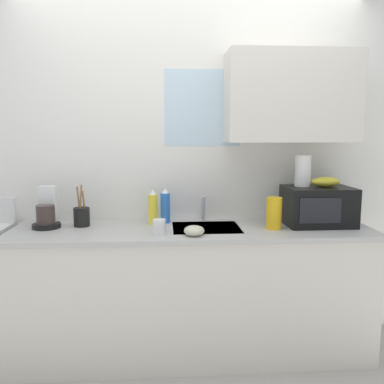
{
  "coord_description": "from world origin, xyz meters",
  "views": [
    {
      "loc": [
        -0.18,
        -2.63,
        1.53
      ],
      "look_at": [
        0.0,
        0.0,
        1.15
      ],
      "focal_mm": 37.09,
      "sensor_mm": 36.0,
      "label": 1
    }
  ],
  "objects_px": {
    "cereal_canister": "(274,213)",
    "microwave": "(318,206)",
    "dish_soap_bottle_yellow": "(153,208)",
    "small_bowl": "(194,231)",
    "coffee_maker": "(47,212)",
    "mug_white": "(159,227)",
    "utensil_crock": "(82,216)",
    "paper_towel_roll": "(303,171)",
    "banana_bunch": "(326,182)",
    "dish_soap_bottle_blue": "(165,207)"
  },
  "relations": [
    {
      "from": "cereal_canister",
      "to": "microwave",
      "type": "bearing_deg",
      "value": 16.17
    },
    {
      "from": "dish_soap_bottle_yellow",
      "to": "small_bowl",
      "type": "height_order",
      "value": "dish_soap_bottle_yellow"
    },
    {
      "from": "coffee_maker",
      "to": "dish_soap_bottle_yellow",
      "type": "bearing_deg",
      "value": 2.64
    },
    {
      "from": "cereal_canister",
      "to": "mug_white",
      "type": "height_order",
      "value": "cereal_canister"
    },
    {
      "from": "mug_white",
      "to": "utensil_crock",
      "type": "height_order",
      "value": "utensil_crock"
    },
    {
      "from": "small_bowl",
      "to": "paper_towel_roll",
      "type": "bearing_deg",
      "value": 20.73
    },
    {
      "from": "paper_towel_roll",
      "to": "small_bowl",
      "type": "distance_m",
      "value": 0.92
    },
    {
      "from": "banana_bunch",
      "to": "mug_white",
      "type": "xyz_separation_m",
      "value": [
        -1.16,
        -0.19,
        -0.26
      ]
    },
    {
      "from": "dish_soap_bottle_yellow",
      "to": "dish_soap_bottle_blue",
      "type": "bearing_deg",
      "value": 28.25
    },
    {
      "from": "microwave",
      "to": "utensil_crock",
      "type": "relative_size",
      "value": 1.56
    },
    {
      "from": "coffee_maker",
      "to": "mug_white",
      "type": "relative_size",
      "value": 2.95
    },
    {
      "from": "utensil_crock",
      "to": "dish_soap_bottle_yellow",
      "type": "bearing_deg",
      "value": 2.54
    },
    {
      "from": "paper_towel_roll",
      "to": "utensil_crock",
      "type": "xyz_separation_m",
      "value": [
        -1.55,
        0.02,
        -0.31
      ]
    },
    {
      "from": "coffee_maker",
      "to": "utensil_crock",
      "type": "distance_m",
      "value": 0.23
    },
    {
      "from": "microwave",
      "to": "coffee_maker",
      "type": "xyz_separation_m",
      "value": [
        -1.88,
        0.06,
        -0.03
      ]
    },
    {
      "from": "mug_white",
      "to": "dish_soap_bottle_yellow",
      "type": "bearing_deg",
      "value": 99.59
    },
    {
      "from": "banana_bunch",
      "to": "paper_towel_roll",
      "type": "relative_size",
      "value": 0.91
    },
    {
      "from": "microwave",
      "to": "small_bowl",
      "type": "xyz_separation_m",
      "value": [
        -0.89,
        -0.25,
        -0.1
      ]
    },
    {
      "from": "coffee_maker",
      "to": "cereal_canister",
      "type": "distance_m",
      "value": 1.55
    },
    {
      "from": "microwave",
      "to": "mug_white",
      "type": "relative_size",
      "value": 4.84
    },
    {
      "from": "banana_bunch",
      "to": "dish_soap_bottle_yellow",
      "type": "bearing_deg",
      "value": 175.67
    },
    {
      "from": "coffee_maker",
      "to": "dish_soap_bottle_yellow",
      "type": "height_order",
      "value": "coffee_maker"
    },
    {
      "from": "utensil_crock",
      "to": "paper_towel_roll",
      "type": "bearing_deg",
      "value": -0.73
    },
    {
      "from": "mug_white",
      "to": "coffee_maker",
      "type": "bearing_deg",
      "value": 162.15
    },
    {
      "from": "cereal_canister",
      "to": "utensil_crock",
      "type": "xyz_separation_m",
      "value": [
        -1.31,
        0.17,
        -0.04
      ]
    },
    {
      "from": "mug_white",
      "to": "small_bowl",
      "type": "xyz_separation_m",
      "value": [
        0.22,
        -0.06,
        -0.02
      ]
    },
    {
      "from": "dish_soap_bottle_yellow",
      "to": "mug_white",
      "type": "bearing_deg",
      "value": -80.41
    },
    {
      "from": "utensil_crock",
      "to": "cereal_canister",
      "type": "bearing_deg",
      "value": -7.36
    },
    {
      "from": "paper_towel_roll",
      "to": "cereal_canister",
      "type": "bearing_deg",
      "value": -147.99
    },
    {
      "from": "dish_soap_bottle_blue",
      "to": "utensil_crock",
      "type": "distance_m",
      "value": 0.59
    },
    {
      "from": "mug_white",
      "to": "dish_soap_bottle_blue",
      "type": "bearing_deg",
      "value": 83.06
    },
    {
      "from": "banana_bunch",
      "to": "coffee_maker",
      "type": "height_order",
      "value": "banana_bunch"
    },
    {
      "from": "coffee_maker",
      "to": "dish_soap_bottle_blue",
      "type": "bearing_deg",
      "value": 5.66
    },
    {
      "from": "microwave",
      "to": "dish_soap_bottle_blue",
      "type": "bearing_deg",
      "value": 172.55
    },
    {
      "from": "coffee_maker",
      "to": "small_bowl",
      "type": "distance_m",
      "value": 1.04
    },
    {
      "from": "dish_soap_bottle_yellow",
      "to": "small_bowl",
      "type": "relative_size",
      "value": 1.92
    },
    {
      "from": "dish_soap_bottle_yellow",
      "to": "microwave",
      "type": "bearing_deg",
      "value": -4.6
    },
    {
      "from": "dish_soap_bottle_blue",
      "to": "cereal_canister",
      "type": "distance_m",
      "value": 0.77
    },
    {
      "from": "banana_bunch",
      "to": "dish_soap_bottle_yellow",
      "type": "distance_m",
      "value": 1.23
    },
    {
      "from": "utensil_crock",
      "to": "small_bowl",
      "type": "height_order",
      "value": "utensil_crock"
    },
    {
      "from": "banana_bunch",
      "to": "mug_white",
      "type": "relative_size",
      "value": 2.11
    },
    {
      "from": "cereal_canister",
      "to": "mug_white",
      "type": "distance_m",
      "value": 0.78
    },
    {
      "from": "coffee_maker",
      "to": "dish_soap_bottle_blue",
      "type": "distance_m",
      "value": 0.82
    },
    {
      "from": "dish_soap_bottle_yellow",
      "to": "utensil_crock",
      "type": "xyz_separation_m",
      "value": [
        -0.49,
        -0.02,
        -0.05
      ]
    },
    {
      "from": "coffee_maker",
      "to": "dish_soap_bottle_blue",
      "type": "height_order",
      "value": "coffee_maker"
    },
    {
      "from": "banana_bunch",
      "to": "small_bowl",
      "type": "distance_m",
      "value": 1.01
    },
    {
      "from": "paper_towel_roll",
      "to": "coffee_maker",
      "type": "relative_size",
      "value": 0.79
    },
    {
      "from": "small_bowl",
      "to": "microwave",
      "type": "bearing_deg",
      "value": 15.56
    },
    {
      "from": "microwave",
      "to": "paper_towel_roll",
      "type": "relative_size",
      "value": 2.09
    },
    {
      "from": "dish_soap_bottle_blue",
      "to": "dish_soap_bottle_yellow",
      "type": "relative_size",
      "value": 1.01
    }
  ]
}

